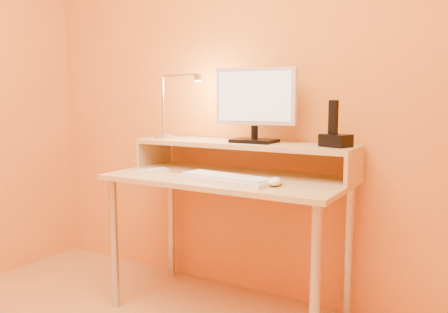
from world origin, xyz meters
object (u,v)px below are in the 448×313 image
Objects in this scene: remote_control at (153,172)px; monitor_panel at (256,96)px; phone_dock at (336,141)px; keyboard at (226,180)px; mouse at (275,182)px; lamp_base at (164,136)px.

monitor_panel is at bearing 53.26° from remote_control.
keyboard is at bearing -125.33° from phone_dock.
keyboard is 4.12× the size of mouse.
remote_control is (-0.68, -0.01, -0.01)m from mouse.
keyboard is 2.62× the size of remote_control.
monitor_panel reaches higher than mouse.
lamp_base reaches higher than remote_control.
lamp_base is (-0.57, -0.04, -0.23)m from monitor_panel.
monitor_panel reaches higher than phone_dock.
monitor_panel is 0.48m from phone_dock.
mouse is at bearing 14.22° from keyboard.
phone_dock is at bearing -8.20° from monitor_panel.
monitor_panel reaches higher than remote_control.
remote_control is at bearing -142.49° from phone_dock.
lamp_base is at bearing 135.89° from remote_control.
phone_dock is 0.37m from mouse.
monitor_panel is 0.61m from lamp_base.
keyboard reaches higher than remote_control.
phone_dock is (0.99, 0.03, 0.02)m from lamp_base.
remote_control is (-0.45, -0.29, -0.39)m from monitor_panel.
monitor_panel is at bearing 117.88° from mouse.
phone_dock reaches higher than lamp_base.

